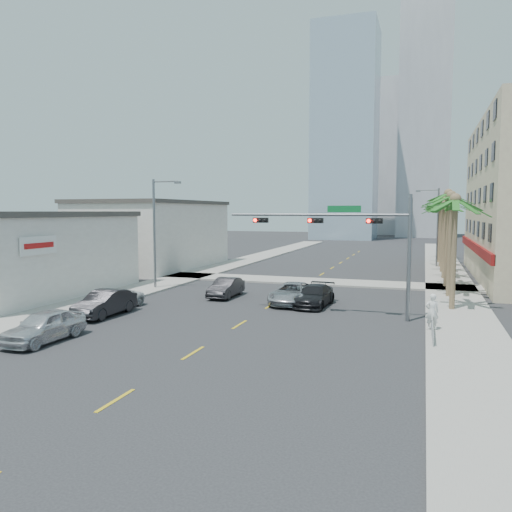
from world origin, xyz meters
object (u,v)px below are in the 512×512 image
(car_parked_near, at_px, (44,326))
(car_lane_center, at_px, (292,293))
(car_lane_right, at_px, (314,296))
(car_parked_far, at_px, (114,300))
(pedestrian, at_px, (432,312))
(car_lane_left, at_px, (226,288))
(car_parked_mid, at_px, (105,303))
(traffic_signal_mast, at_px, (353,234))

(car_parked_near, height_order, car_lane_center, car_parked_near)
(car_lane_right, bearing_deg, car_parked_near, -125.22)
(car_parked_far, xyz_separation_m, pedestrian, (19.70, -0.02, 0.49))
(car_lane_left, relative_size, car_lane_right, 0.89)
(car_parked_mid, bearing_deg, car_parked_far, 109.50)
(car_lane_right, bearing_deg, pedestrian, -32.12)
(car_parked_far, xyz_separation_m, car_lane_right, (12.25, 5.26, 0.09))
(traffic_signal_mast, distance_m, car_lane_center, 7.09)
(traffic_signal_mast, distance_m, car_parked_near, 17.70)
(car_parked_mid, xyz_separation_m, car_lane_center, (9.90, 7.59, -0.06))
(car_parked_far, distance_m, car_lane_left, 8.46)
(traffic_signal_mast, xyz_separation_m, car_lane_left, (-9.97, 4.31, -4.35))
(car_lane_right, bearing_deg, car_lane_center, 171.66)
(traffic_signal_mast, distance_m, pedestrian, 6.45)
(car_parked_far, bearing_deg, car_parked_mid, -67.30)
(traffic_signal_mast, relative_size, car_lane_left, 2.57)
(traffic_signal_mast, relative_size, car_lane_right, 2.28)
(car_parked_mid, height_order, car_lane_left, car_parked_mid)
(traffic_signal_mast, bearing_deg, car_parked_mid, -163.28)
(car_lane_center, bearing_deg, traffic_signal_mast, -34.76)
(car_parked_far, relative_size, car_lane_right, 0.92)
(car_parked_far, relative_size, car_lane_center, 0.85)
(traffic_signal_mast, height_order, car_lane_left, traffic_signal_mast)
(car_lane_center, xyz_separation_m, pedestrian, (9.09, -5.62, 0.39))
(car_parked_near, xyz_separation_m, car_parked_mid, (-0.89, 6.17, 0.00))
(car_lane_center, distance_m, car_lane_right, 1.68)
(car_parked_near, height_order, car_lane_right, car_parked_near)
(car_parked_far, distance_m, car_lane_right, 13.33)
(car_parked_near, distance_m, car_lane_center, 16.44)
(car_lane_left, xyz_separation_m, pedestrian, (14.48, -6.68, 0.40))
(car_parked_mid, bearing_deg, car_lane_center, 37.40)
(car_parked_near, bearing_deg, car_lane_left, 77.29)
(car_parked_mid, bearing_deg, traffic_signal_mast, 16.65)
(traffic_signal_mast, height_order, car_lane_right, traffic_signal_mast)
(car_parked_mid, height_order, pedestrian, pedestrian)
(car_lane_left, bearing_deg, car_parked_far, -128.65)
(car_parked_far, relative_size, car_lane_left, 1.04)
(car_parked_far, height_order, pedestrian, pedestrian)
(car_lane_left, bearing_deg, car_parked_mid, -118.09)
(traffic_signal_mast, height_order, pedestrian, traffic_signal_mast)
(car_lane_right, bearing_deg, traffic_signal_mast, -41.50)
(car_parked_mid, relative_size, car_lane_left, 1.11)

